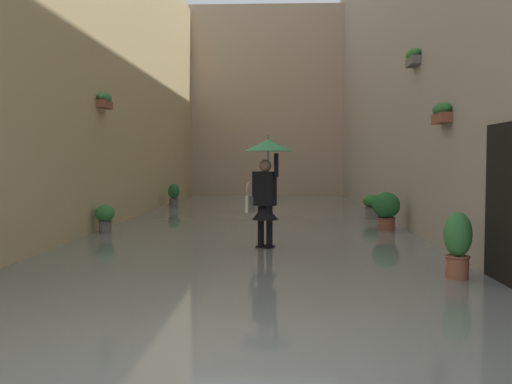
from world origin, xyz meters
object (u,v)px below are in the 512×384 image
potted_plant_near_right (105,217)px  person_wading (266,174)px  potted_plant_far_left (458,244)px  potted_plant_near_left (372,206)px  potted_plant_mid_left (386,209)px  potted_plant_mid_right (174,195)px

potted_plant_near_right → person_wading: bearing=150.7°
person_wading → potted_plant_near_right: size_ratio=3.06×
potted_plant_far_left → potted_plant_near_left: (-0.18, -8.54, -0.13)m
potted_plant_mid_left → potted_plant_mid_right: bearing=-47.4°
potted_plant_far_left → potted_plant_mid_right: size_ratio=1.12×
potted_plant_near_left → potted_plant_mid_left: size_ratio=0.77×
person_wading → potted_plant_near_right: bearing=-29.3°
potted_plant_far_left → potted_plant_near_left: 8.54m
potted_plant_near_left → potted_plant_near_right: potted_plant_near_left is taller
potted_plant_near_right → potted_plant_mid_left: bearing=-173.5°
potted_plant_far_left → potted_plant_near_right: 8.02m
person_wading → potted_plant_near_left: 6.54m
potted_plant_far_left → person_wading: bearing=-45.5°
potted_plant_near_left → potted_plant_far_left: bearing=88.8°
person_wading → potted_plant_near_left: size_ratio=2.93×
potted_plant_near_left → potted_plant_mid_right: potted_plant_mid_right is taller
potted_plant_near_right → potted_plant_far_left: bearing=143.0°
potted_plant_far_left → potted_plant_near_right: bearing=-37.0°
potted_plant_mid_right → potted_plant_mid_left: bearing=132.6°
person_wading → potted_plant_mid_right: person_wading is taller
person_wading → potted_plant_far_left: (-2.71, 2.76, -0.91)m
potted_plant_far_left → potted_plant_near_right: size_ratio=1.40×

